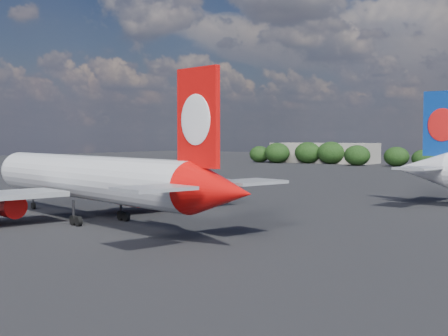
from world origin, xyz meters
The scene contains 4 objects.
ground centered at (0.00, 60.00, 0.00)m, with size 500.00×500.00×0.00m, color black.
qantas_airliner centered at (-8.72, 18.25, 5.49)m, with size 54.85×52.46×18.02m.
terminal_building centered at (-65.00, 192.00, 4.00)m, with size 42.00×16.00×8.00m.
highway_sign centered at (-18.00, 176.00, 3.13)m, with size 6.00×0.30×4.50m.
Camera 1 is at (51.06, -36.07, 11.12)m, focal length 50.00 mm.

